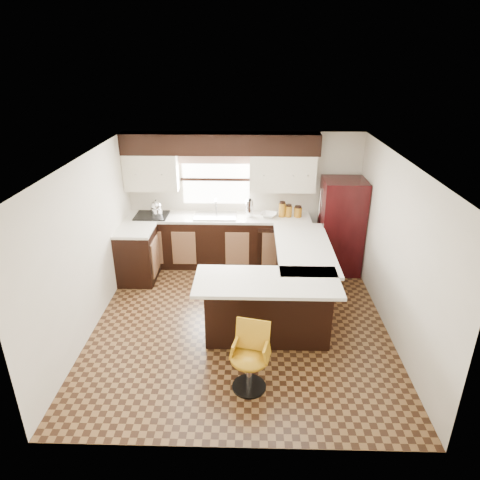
{
  "coord_description": "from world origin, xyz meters",
  "views": [
    {
      "loc": [
        0.14,
        -5.29,
        3.63
      ],
      "look_at": [
        -0.02,
        0.45,
        1.12
      ],
      "focal_mm": 32.0,
      "sensor_mm": 36.0,
      "label": 1
    }
  ],
  "objects_px": {
    "peninsula_return": "(267,309)",
    "peninsula_long": "(299,275)",
    "bar_chair": "(249,359)",
    "refrigerator": "(341,226)"
  },
  "relations": [
    {
      "from": "bar_chair",
      "to": "peninsula_return",
      "type": "bearing_deg",
      "value": 89.33
    },
    {
      "from": "peninsula_long",
      "to": "peninsula_return",
      "type": "relative_size",
      "value": 1.18
    },
    {
      "from": "peninsula_return",
      "to": "bar_chair",
      "type": "distance_m",
      "value": 1.03
    },
    {
      "from": "peninsula_return",
      "to": "refrigerator",
      "type": "bearing_deg",
      "value": 57.11
    },
    {
      "from": "peninsula_long",
      "to": "peninsula_return",
      "type": "xyz_separation_m",
      "value": [
        -0.53,
        -0.97,
        0.0
      ]
    },
    {
      "from": "peninsula_long",
      "to": "peninsula_return",
      "type": "distance_m",
      "value": 1.11
    },
    {
      "from": "peninsula_return",
      "to": "refrigerator",
      "type": "relative_size",
      "value": 0.98
    },
    {
      "from": "bar_chair",
      "to": "peninsula_long",
      "type": "bearing_deg",
      "value": 81.58
    },
    {
      "from": "peninsula_long",
      "to": "peninsula_return",
      "type": "bearing_deg",
      "value": -118.3
    },
    {
      "from": "peninsula_return",
      "to": "peninsula_long",
      "type": "bearing_deg",
      "value": 61.7
    }
  ]
}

